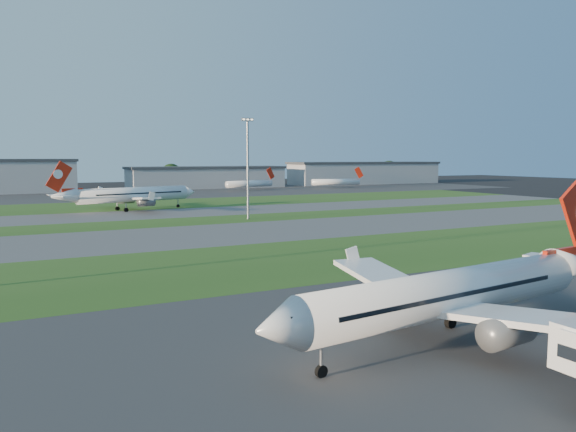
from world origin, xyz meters
TOP-DOWN VIEW (x-y plane):
  - grass_strip_a at (0.00, 52.00)m, footprint 300.00×34.00m
  - taxiway_a at (0.00, 85.00)m, footprint 300.00×32.00m
  - grass_strip_b at (0.00, 110.00)m, footprint 300.00×18.00m
  - taxiway_b at (0.00, 132.00)m, footprint 300.00×26.00m
  - grass_strip_c at (0.00, 165.00)m, footprint 300.00×40.00m
  - apron_far at (0.00, 225.00)m, footprint 400.00×80.00m
  - airliner_parked at (-7.93, 10.93)m, footprint 38.76×32.72m
  - airliner_taxiing at (-6.28, 145.67)m, footprint 41.94×35.16m
  - mini_jet_near at (66.08, 224.68)m, footprint 28.26×8.88m
  - mini_jet_far at (113.77, 222.39)m, footprint 28.42×7.94m
  - light_mast_centre at (15.00, 108.00)m, footprint 3.20×0.70m
  - hangar_east at (55.00, 255.00)m, footprint 81.60×23.00m
  - hangar_far_east at (155.00, 255.00)m, footprint 96.90×23.00m
  - tree_mid_west at (-20.00, 266.00)m, footprint 9.90×9.90m
  - tree_mid_east at (40.00, 269.00)m, footprint 11.55×11.55m
  - tree_east at (115.00, 267.00)m, footprint 10.45×10.45m
  - tree_far_east at (185.00, 271.00)m, footprint 12.65×12.65m

SIDE VIEW (x-z plane):
  - grass_strip_a at x=0.00m, z-range 0.00..0.01m
  - taxiway_a at x=0.00m, z-range 0.00..0.01m
  - grass_strip_b at x=0.00m, z-range 0.00..0.01m
  - taxiway_b at x=0.00m, z-range 0.00..0.01m
  - grass_strip_c at x=0.00m, z-range 0.00..0.01m
  - apron_far at x=0.00m, z-range 0.00..0.01m
  - mini_jet_near at x=66.08m, z-range -1.46..8.02m
  - mini_jet_far at x=113.77m, z-range -1.46..8.02m
  - airliner_parked at x=-7.93m, z-range -1.80..10.31m
  - airliner_taxiing at x=-6.28m, z-range -1.98..11.33m
  - hangar_east at x=55.00m, z-range 0.04..11.24m
  - tree_mid_west at x=-20.00m, z-range 0.44..11.24m
  - tree_east at x=115.00m, z-range 0.46..11.86m
  - hangar_far_east at x=155.00m, z-range 0.04..13.24m
  - tree_mid_east at x=40.00m, z-range 0.51..13.11m
  - tree_far_east at x=185.00m, z-range 0.56..14.36m
  - light_mast_centre at x=15.00m, z-range 1.91..27.71m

